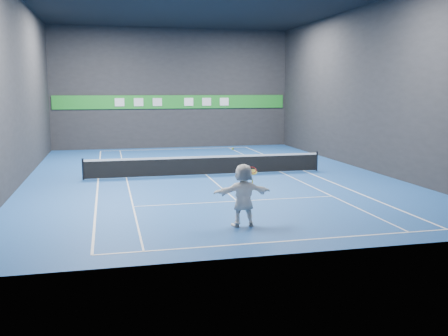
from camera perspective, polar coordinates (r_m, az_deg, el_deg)
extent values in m
plane|color=#1B4A96|center=(26.10, -2.04, -0.80)|extent=(26.00, 26.00, 0.00)
cube|color=#242426|center=(38.56, -5.88, 9.01)|extent=(18.00, 0.10, 9.00)
cube|color=#242426|center=(13.21, 9.01, 9.25)|extent=(18.00, 0.10, 9.00)
cube|color=#242426|center=(25.56, -22.54, 8.47)|extent=(0.10, 26.00, 9.00)
cube|color=#242426|center=(28.85, 15.94, 8.77)|extent=(0.10, 26.00, 9.00)
cube|color=white|center=(14.91, 6.97, -8.30)|extent=(10.98, 0.08, 0.01)
cube|color=white|center=(37.72, -5.56, 2.17)|extent=(10.98, 0.08, 0.01)
cube|color=white|center=(25.62, -14.18, -1.24)|extent=(0.08, 23.78, 0.01)
cube|color=white|center=(27.67, 9.18, -0.35)|extent=(0.08, 23.78, 0.01)
cube|color=white|center=(25.63, -11.09, -1.13)|extent=(0.06, 23.78, 0.01)
cube|color=white|center=(27.18, 6.49, -0.46)|extent=(0.06, 23.78, 0.01)
cube|color=white|center=(19.97, 1.53, -3.81)|extent=(8.23, 0.06, 0.01)
cube|color=white|center=(32.33, -4.25, 1.07)|extent=(8.23, 0.06, 0.01)
cube|color=white|center=(26.10, -2.04, -0.79)|extent=(0.06, 12.80, 0.01)
imported|color=white|center=(16.18, 2.22, -3.10)|extent=(1.91, 0.61, 2.06)
sphere|color=#C9EF27|center=(15.83, 1.02, 2.20)|extent=(0.07, 0.07, 0.07)
cylinder|color=black|center=(25.56, -15.81, -0.12)|extent=(0.10, 0.10, 1.07)
cylinder|color=black|center=(27.87, 10.56, 0.79)|extent=(0.10, 0.10, 1.07)
cube|color=black|center=(26.02, -2.05, 0.22)|extent=(12.40, 0.03, 0.86)
cube|color=white|center=(25.95, -2.05, 1.27)|extent=(12.40, 0.04, 0.10)
cube|color=#1E8927|center=(38.51, -5.85, 7.52)|extent=(17.64, 0.06, 1.00)
cube|color=silver|center=(38.14, -11.85, 7.37)|extent=(0.70, 0.04, 0.60)
cube|color=silver|center=(38.20, -9.74, 7.43)|extent=(0.70, 0.04, 0.60)
cube|color=silver|center=(38.32, -7.63, 7.48)|extent=(0.70, 0.04, 0.60)
cube|color=white|center=(38.63, -4.05, 7.55)|extent=(0.70, 0.04, 0.60)
cube|color=silver|center=(38.87, -2.00, 7.57)|extent=(0.70, 0.04, 0.60)
cube|color=white|center=(39.17, 0.03, 7.59)|extent=(0.70, 0.04, 0.60)
torus|color=#AF1212|center=(16.16, 3.21, -0.23)|extent=(0.41, 0.34, 0.26)
cylinder|color=#D7DE4E|center=(16.18, 3.34, -0.46)|extent=(0.35, 0.28, 0.21)
cylinder|color=red|center=(16.18, 3.04, -0.94)|extent=(0.07, 0.14, 0.16)
cylinder|color=#FFF20D|center=(16.21, 3.26, -1.59)|extent=(0.09, 0.11, 0.26)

